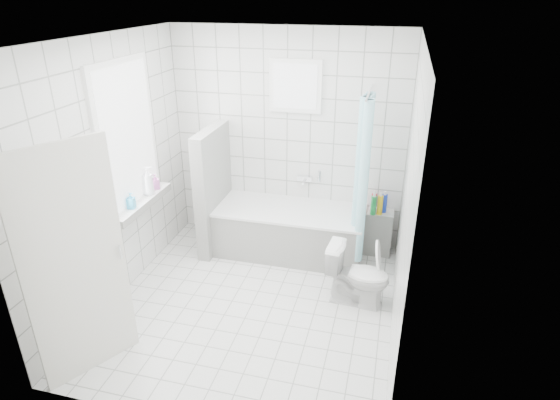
# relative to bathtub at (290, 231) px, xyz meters

# --- Properties ---
(ground) EXTENTS (3.00, 3.00, 0.00)m
(ground) POSITION_rel_bathtub_xyz_m (-0.13, -1.13, -0.29)
(ground) COLOR white
(ground) RESTS_ON ground
(ceiling) EXTENTS (3.00, 3.00, 0.00)m
(ceiling) POSITION_rel_bathtub_xyz_m (-0.13, -1.13, 2.31)
(ceiling) COLOR white
(ceiling) RESTS_ON ground
(wall_back) EXTENTS (2.80, 0.02, 2.60)m
(wall_back) POSITION_rel_bathtub_xyz_m (-0.13, 0.37, 1.01)
(wall_back) COLOR white
(wall_back) RESTS_ON ground
(wall_front) EXTENTS (2.80, 0.02, 2.60)m
(wall_front) POSITION_rel_bathtub_xyz_m (-0.13, -2.62, 1.01)
(wall_front) COLOR white
(wall_front) RESTS_ON ground
(wall_left) EXTENTS (0.02, 3.00, 2.60)m
(wall_left) POSITION_rel_bathtub_xyz_m (-1.53, -1.13, 1.01)
(wall_left) COLOR white
(wall_left) RESTS_ON ground
(wall_right) EXTENTS (0.02, 3.00, 2.60)m
(wall_right) POSITION_rel_bathtub_xyz_m (1.27, -1.13, 1.01)
(wall_right) COLOR white
(wall_right) RESTS_ON ground
(window_left) EXTENTS (0.01, 0.90, 1.40)m
(window_left) POSITION_rel_bathtub_xyz_m (-1.49, -0.83, 1.31)
(window_left) COLOR white
(window_left) RESTS_ON wall_left
(window_back) EXTENTS (0.50, 0.01, 0.50)m
(window_back) POSITION_rel_bathtub_xyz_m (-0.03, 0.33, 1.66)
(window_back) COLOR white
(window_back) RESTS_ON wall_back
(window_sill) EXTENTS (0.18, 1.02, 0.08)m
(window_sill) POSITION_rel_bathtub_xyz_m (-1.44, -0.83, 0.57)
(window_sill) COLOR white
(window_sill) RESTS_ON wall_left
(door) EXTENTS (0.44, 0.71, 2.00)m
(door) POSITION_rel_bathtub_xyz_m (-1.18, -2.26, 0.71)
(door) COLOR silver
(door) RESTS_ON ground
(bathtub) EXTENTS (1.75, 0.77, 0.58)m
(bathtub) POSITION_rel_bathtub_xyz_m (0.00, 0.00, 0.00)
(bathtub) COLOR white
(bathtub) RESTS_ON ground
(partition_wall) EXTENTS (0.15, 0.85, 1.50)m
(partition_wall) POSITION_rel_bathtub_xyz_m (-0.94, -0.05, 0.46)
(partition_wall) COLOR white
(partition_wall) RESTS_ON ground
(tiled_ledge) EXTENTS (0.40, 0.24, 0.55)m
(tiled_ledge) POSITION_rel_bathtub_xyz_m (0.99, 0.25, -0.02)
(tiled_ledge) COLOR white
(tiled_ledge) RESTS_ON ground
(toilet) EXTENTS (0.66, 0.42, 0.64)m
(toilet) POSITION_rel_bathtub_xyz_m (0.90, -0.80, 0.03)
(toilet) COLOR white
(toilet) RESTS_ON ground
(curtain_rod) EXTENTS (0.02, 0.80, 0.02)m
(curtain_rod) POSITION_rel_bathtub_xyz_m (0.82, -0.03, 1.71)
(curtain_rod) COLOR silver
(curtain_rod) RESTS_ON wall_back
(shower_curtain) EXTENTS (0.14, 0.48, 1.78)m
(shower_curtain) POSITION_rel_bathtub_xyz_m (0.82, -0.16, 0.81)
(shower_curtain) COLOR #49C6D6
(shower_curtain) RESTS_ON curtain_rod
(tub_faucet) EXTENTS (0.18, 0.06, 0.06)m
(tub_faucet) POSITION_rel_bathtub_xyz_m (0.10, 0.33, 0.56)
(tub_faucet) COLOR silver
(tub_faucet) RESTS_ON wall_back
(sill_bottles) EXTENTS (0.16, 0.62, 0.32)m
(sill_bottles) POSITION_rel_bathtub_xyz_m (-1.43, -0.70, 0.75)
(sill_bottles) COLOR #30A9DB
(sill_bottles) RESTS_ON window_sill
(ledge_bottles) EXTENTS (0.18, 0.16, 0.23)m
(ledge_bottles) POSITION_rel_bathtub_xyz_m (1.00, 0.22, 0.37)
(ledge_bottles) COLOR yellow
(ledge_bottles) RESTS_ON tiled_ledge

